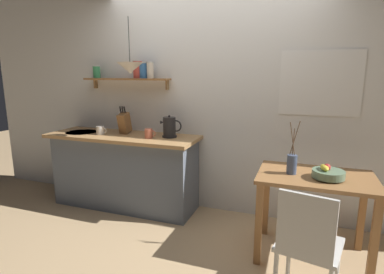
{
  "coord_description": "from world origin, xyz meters",
  "views": [
    {
      "loc": [
        1.0,
        -2.79,
        1.62
      ],
      "look_at": [
        -0.1,
        0.25,
        0.95
      ],
      "focal_mm": 28.81,
      "sensor_mm": 36.0,
      "label": 1
    }
  ],
  "objects": [
    {
      "name": "wall_shelf",
      "position": [
        -0.97,
        0.49,
        1.61
      ],
      "size": [
        1.11,
        0.2,
        0.34
      ],
      "color": "#9E6B3D"
    },
    {
      "name": "fruit_bowl",
      "position": [
        1.23,
        -0.13,
        0.81
      ],
      "size": [
        0.26,
        0.26,
        0.13
      ],
      "color": "slate",
      "rests_on": "dining_table"
    },
    {
      "name": "electric_kettle",
      "position": [
        -0.41,
        0.37,
        1.02
      ],
      "size": [
        0.26,
        0.17,
        0.25
      ],
      "color": "black",
      "rests_on": "kitchen_counter"
    },
    {
      "name": "coffee_mug_spare",
      "position": [
        -0.61,
        0.24,
        0.96
      ],
      "size": [
        0.13,
        0.09,
        0.11
      ],
      "color": "#C6664C",
      "rests_on": "kitchen_counter"
    },
    {
      "name": "dining_table",
      "position": [
        1.14,
        -0.07,
        0.63
      ],
      "size": [
        0.96,
        0.64,
        0.77
      ],
      "color": "#9E6B3D",
      "rests_on": "ground_plane"
    },
    {
      "name": "dining_chair_near",
      "position": [
        1.09,
        -0.76,
        0.5
      ],
      "size": [
        0.49,
        0.49,
        0.89
      ],
      "color": "silver",
      "rests_on": "ground_plane"
    },
    {
      "name": "twig_vase",
      "position": [
        0.94,
        -0.09,
        0.86
      ],
      "size": [
        0.09,
        0.08,
        0.47
      ],
      "color": "#475675",
      "rests_on": "dining_table"
    },
    {
      "name": "ground_plane",
      "position": [
        0.0,
        0.0,
        0.0
      ],
      "size": [
        14.0,
        14.0,
        0.0
      ],
      "primitive_type": "plane",
      "color": "tan"
    },
    {
      "name": "back_wall",
      "position": [
        0.2,
        0.65,
        1.35
      ],
      "size": [
        6.8,
        0.11,
        2.7
      ],
      "color": "white",
      "rests_on": "ground_plane"
    },
    {
      "name": "kitchen_counter",
      "position": [
        -1.0,
        0.32,
        0.46
      ],
      "size": [
        1.83,
        0.63,
        0.9
      ],
      "color": "slate",
      "rests_on": "ground_plane"
    },
    {
      "name": "coffee_mug_by_sink",
      "position": [
        -1.26,
        0.24,
        0.95
      ],
      "size": [
        0.13,
        0.09,
        0.1
      ],
      "color": "white",
      "rests_on": "kitchen_counter"
    },
    {
      "name": "pendant_lamp",
      "position": [
        -0.77,
        0.15,
        1.68
      ],
      "size": [
        0.28,
        0.28,
        0.58
      ],
      "color": "black"
    },
    {
      "name": "knife_block",
      "position": [
        -1.01,
        0.37,
        1.04
      ],
      "size": [
        0.1,
        0.19,
        0.33
      ],
      "color": "brown",
      "rests_on": "kitchen_counter"
    }
  ]
}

